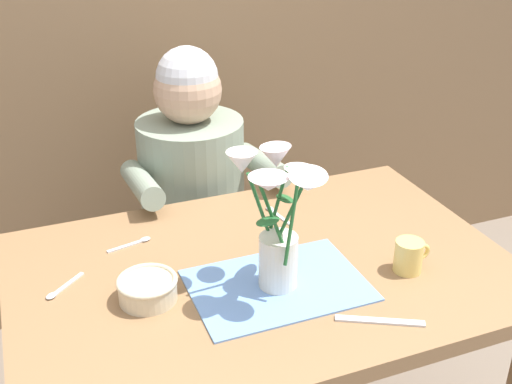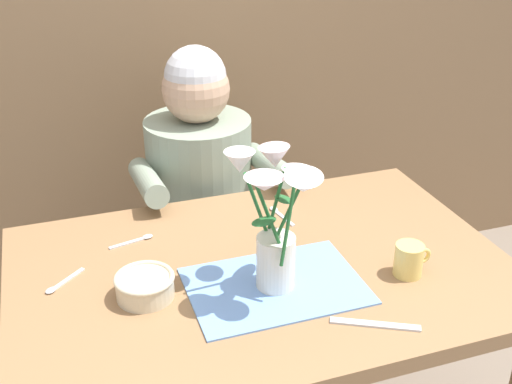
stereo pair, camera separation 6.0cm
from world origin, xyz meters
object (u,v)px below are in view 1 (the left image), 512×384
Objects in this scene: ceramic_bowl at (148,288)px; tea_cup at (409,256)px; seated_person at (194,216)px; flower_vase at (278,216)px; dinner_knife at (380,321)px.

ceramic_bowl is 1.46× the size of tea_cup.
ceramic_bowl is at bearing -115.77° from seated_person.
tea_cup is (0.32, -0.05, -0.15)m from flower_vase.
flower_vase is at bearing -12.13° from ceramic_bowl.
seated_person reaches higher than ceramic_bowl.
seated_person is 8.35× the size of ceramic_bowl.
tea_cup is at bearing 69.07° from dinner_knife.
seated_person is at bearing 65.83° from ceramic_bowl.
seated_person reaches higher than dinner_knife.
seated_person is 12.20× the size of tea_cup.
dinner_knife is at bearing -82.04° from seated_person.
tea_cup is (0.17, 0.15, 0.04)m from dinner_knife.
tea_cup is (0.61, -0.11, 0.01)m from ceramic_bowl.
seated_person reaches higher than flower_vase.
tea_cup is (0.32, -0.76, 0.22)m from seated_person.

